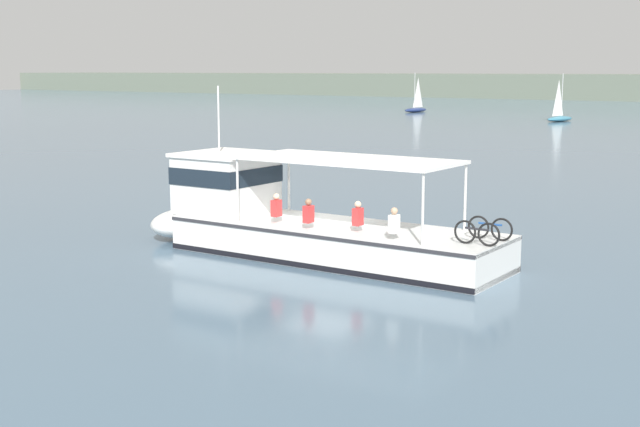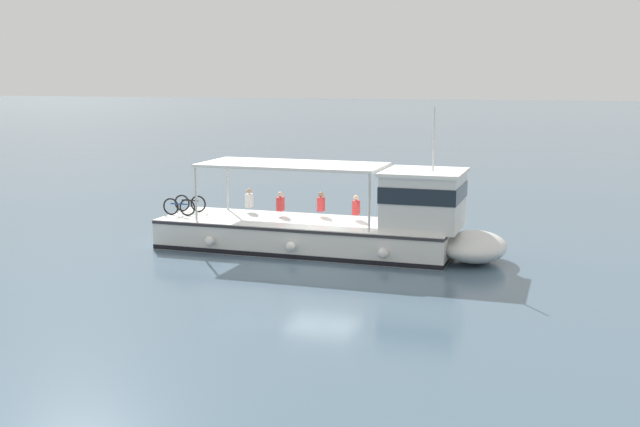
{
  "view_description": "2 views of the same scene",
  "coord_description": "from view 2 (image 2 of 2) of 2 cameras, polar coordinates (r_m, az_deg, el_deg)",
  "views": [
    {
      "loc": [
        15.23,
        -23.3,
        5.86
      ],
      "look_at": [
        0.41,
        -1.01,
        1.4
      ],
      "focal_mm": 48.7,
      "sensor_mm": 36.0,
      "label": 1
    },
    {
      "loc": [
        -8.02,
        25.7,
        6.3
      ],
      "look_at": [
        0.41,
        -1.01,
        1.4
      ],
      "focal_mm": 43.84,
      "sensor_mm": 36.0,
      "label": 2
    }
  ],
  "objects": [
    {
      "name": "ground_plane",
      "position": [
        27.65,
        0.17,
        -3.25
      ],
      "size": [
        400.0,
        400.0,
        0.0
      ],
      "primitive_type": "plane",
      "color": "slate"
    },
    {
      "name": "ferry_main",
      "position": [
        28.21,
        1.96,
        -0.88
      ],
      "size": [
        12.9,
        3.68,
        5.32
      ],
      "color": "white",
      "rests_on": "ground"
    }
  ]
}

